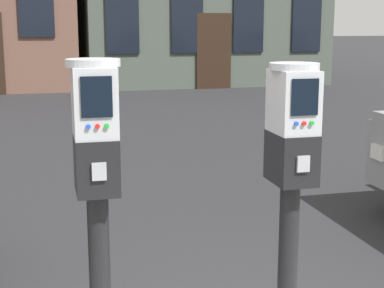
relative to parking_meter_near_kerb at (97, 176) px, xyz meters
name	(u,v)px	position (x,y,z in m)	size (l,w,h in m)	color
parking_meter_near_kerb	(97,176)	(0.00, 0.00, 0.00)	(0.22, 0.25, 1.53)	black
parking_meter_twin_adjacent	(291,168)	(0.86, 0.00, -0.02)	(0.22, 0.25, 1.50)	black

